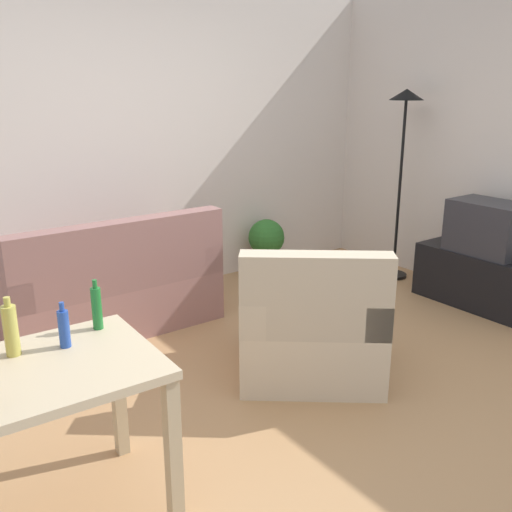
{
  "coord_description": "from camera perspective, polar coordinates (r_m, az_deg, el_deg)",
  "views": [
    {
      "loc": [
        -2.06,
        -2.44,
        1.87
      ],
      "look_at": [
        0.1,
        0.5,
        0.75
      ],
      "focal_mm": 39.9,
      "sensor_mm": 36.0,
      "label": 1
    }
  ],
  "objects": [
    {
      "name": "wall_rear",
      "position": [
        5.1,
        -12.5,
        10.82
      ],
      "size": [
        5.2,
        0.1,
        2.7
      ],
      "primitive_type": "cube",
      "color": "silver",
      "rests_on": "ground_plane"
    },
    {
      "name": "bottle_squat",
      "position": [
        2.61,
        -23.37,
        -6.81
      ],
      "size": [
        0.06,
        0.06,
        0.26
      ],
      "color": "#BCB24C",
      "rests_on": "desk"
    },
    {
      "name": "desk",
      "position": [
        2.53,
        -23.59,
        -13.22
      ],
      "size": [
        1.22,
        0.73,
        0.76
      ],
      "rotation": [
        0.0,
        0.0,
        -0.03
      ],
      "color": "#C6B28E",
      "rests_on": "ground_plane"
    },
    {
      "name": "couch",
      "position": [
        4.59,
        -14.36,
        -3.38
      ],
      "size": [
        1.63,
        0.84,
        0.92
      ],
      "rotation": [
        0.0,
        0.0,
        3.14
      ],
      "color": "#996B66",
      "rests_on": "ground_plane"
    },
    {
      "name": "bottle_blue",
      "position": [
        2.62,
        -18.7,
        -6.85
      ],
      "size": [
        0.05,
        0.05,
        0.21
      ],
      "color": "#2347A3",
      "rests_on": "desk"
    },
    {
      "name": "torchiere_lamp",
      "position": [
        5.59,
        14.59,
        11.84
      ],
      "size": [
        0.32,
        0.32,
        1.81
      ],
      "color": "black",
      "rests_on": "ground_plane"
    },
    {
      "name": "tv_stand",
      "position": [
        5.28,
        21.65,
        -2.17
      ],
      "size": [
        0.44,
        1.1,
        0.48
      ],
      "rotation": [
        0.0,
        0.0,
        1.57
      ],
      "color": "black",
      "rests_on": "ground_plane"
    },
    {
      "name": "armchair",
      "position": [
        3.77,
        5.58,
        -7.3
      ],
      "size": [
        1.23,
        1.22,
        0.92
      ],
      "rotation": [
        0.0,
        0.0,
        2.47
      ],
      "color": "beige",
      "rests_on": "ground_plane"
    },
    {
      "name": "ground_plane",
      "position": [
        3.7,
        3.42,
        -13.46
      ],
      "size": [
        5.2,
        4.4,
        0.02
      ],
      "primitive_type": "cube",
      "color": "tan"
    },
    {
      "name": "potted_plant",
      "position": [
        5.67,
        1.05,
        1.3
      ],
      "size": [
        0.36,
        0.36,
        0.57
      ],
      "color": "brown",
      "rests_on": "ground_plane"
    },
    {
      "name": "tv",
      "position": [
        5.16,
        22.22,
        2.67
      ],
      "size": [
        0.41,
        0.6,
        0.44
      ],
      "rotation": [
        0.0,
        0.0,
        1.57
      ],
      "color": "#2D2D33",
      "rests_on": "tv_stand"
    },
    {
      "name": "bottle_green",
      "position": [
        2.75,
        -15.68,
        -5.0
      ],
      "size": [
        0.05,
        0.05,
        0.24
      ],
      "color": "#1E722D",
      "rests_on": "desk"
    }
  ]
}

